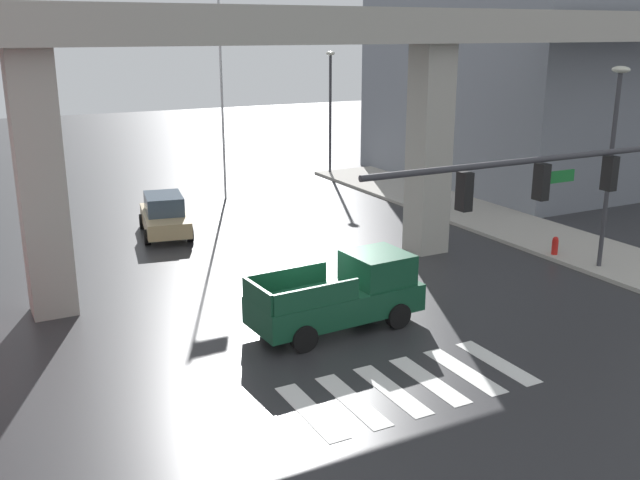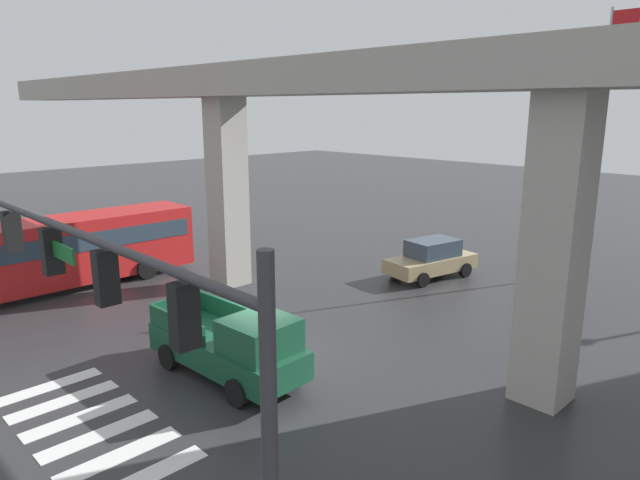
{
  "view_description": "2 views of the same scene",
  "coord_description": "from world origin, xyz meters",
  "px_view_note": "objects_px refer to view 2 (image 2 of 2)",
  "views": [
    {
      "loc": [
        -9.43,
        -18.46,
        8.38
      ],
      "look_at": [
        0.06,
        -0.4,
        2.46
      ],
      "focal_mm": 40.57,
      "sensor_mm": 36.0,
      "label": 1
    },
    {
      "loc": [
        12.71,
        -9.86,
        7.55
      ],
      "look_at": [
        1.18,
        1.36,
        3.74
      ],
      "focal_mm": 31.74,
      "sensor_mm": 36.0,
      "label": 2
    }
  ],
  "objects_px": {
    "pickup_truck": "(233,346)",
    "traffic_signal_mast": "(113,306)",
    "city_bus": "(65,248)",
    "flagpole": "(601,129)",
    "sedan_tan": "(431,259)"
  },
  "relations": [
    {
      "from": "flagpole",
      "to": "traffic_signal_mast",
      "type": "bearing_deg",
      "value": -86.21
    },
    {
      "from": "pickup_truck",
      "to": "city_bus",
      "type": "bearing_deg",
      "value": -179.44
    },
    {
      "from": "pickup_truck",
      "to": "traffic_signal_mast",
      "type": "bearing_deg",
      "value": -49.48
    },
    {
      "from": "pickup_truck",
      "to": "sedan_tan",
      "type": "xyz_separation_m",
      "value": [
        -1.84,
        12.24,
        -0.14
      ]
    },
    {
      "from": "pickup_truck",
      "to": "city_bus",
      "type": "distance_m",
      "value": 11.87
    },
    {
      "from": "sedan_tan",
      "to": "traffic_signal_mast",
      "type": "relative_size",
      "value": 0.42
    },
    {
      "from": "flagpole",
      "to": "sedan_tan",
      "type": "bearing_deg",
      "value": -132.1
    },
    {
      "from": "sedan_tan",
      "to": "city_bus",
      "type": "bearing_deg",
      "value": -129.01
    },
    {
      "from": "sedan_tan",
      "to": "flagpole",
      "type": "bearing_deg",
      "value": 47.9
    },
    {
      "from": "city_bus",
      "to": "sedan_tan",
      "type": "xyz_separation_m",
      "value": [
        10.01,
        12.36,
        -0.87
      ]
    },
    {
      "from": "pickup_truck",
      "to": "city_bus",
      "type": "height_order",
      "value": "city_bus"
    },
    {
      "from": "city_bus",
      "to": "flagpole",
      "type": "xyz_separation_m",
      "value": [
        14.81,
        17.67,
        4.89
      ]
    },
    {
      "from": "city_bus",
      "to": "traffic_signal_mast",
      "type": "xyz_separation_m",
      "value": [
        16.32,
        -5.11,
        2.94
      ]
    },
    {
      "from": "traffic_signal_mast",
      "to": "flagpole",
      "type": "relative_size",
      "value": 0.94
    },
    {
      "from": "pickup_truck",
      "to": "traffic_signal_mast",
      "type": "height_order",
      "value": "traffic_signal_mast"
    }
  ]
}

